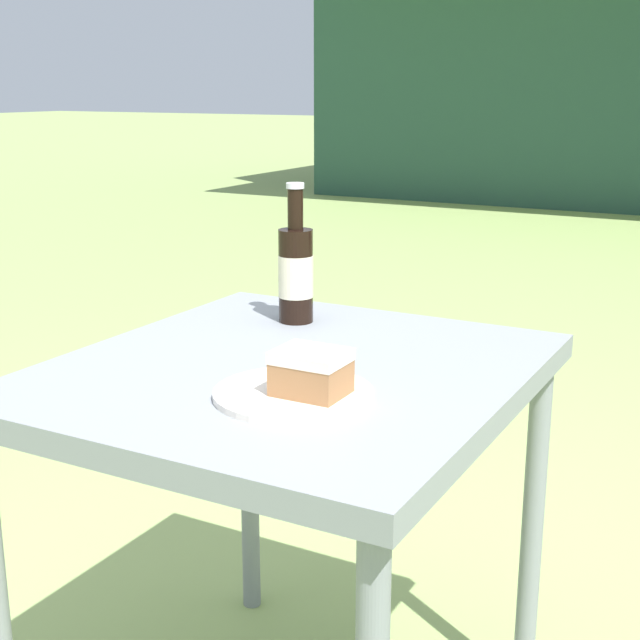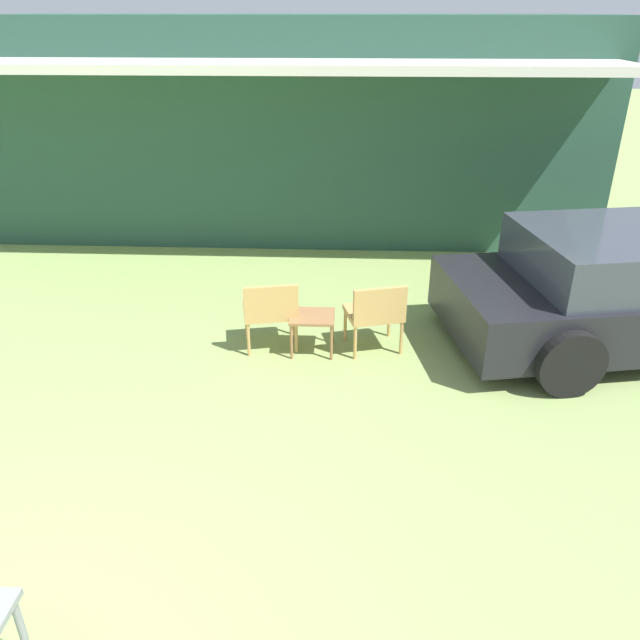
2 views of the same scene
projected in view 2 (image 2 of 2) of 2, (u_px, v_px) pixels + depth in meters
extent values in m
cube|color=#284C3D|center=(285.00, 122.00, 10.47)|extent=(9.75, 3.47, 3.26)
cube|color=silver|center=(265.00, 66.00, 7.91)|extent=(9.26, 1.20, 0.12)
cylinder|color=black|center=(495.00, 286.00, 7.51)|extent=(0.70, 0.32, 0.67)
cylinder|color=black|center=(569.00, 363.00, 5.87)|extent=(0.70, 0.32, 0.67)
cylinder|color=tan|center=(292.00, 319.00, 7.02)|extent=(0.04, 0.04, 0.38)
cylinder|color=tan|center=(246.00, 322.00, 6.95)|extent=(0.04, 0.04, 0.38)
cylinder|color=tan|center=(296.00, 336.00, 6.65)|extent=(0.04, 0.04, 0.38)
cylinder|color=tan|center=(248.00, 340.00, 6.58)|extent=(0.04, 0.04, 0.38)
cube|color=tan|center=(270.00, 311.00, 6.70)|extent=(0.65, 0.58, 0.06)
cube|color=tan|center=(271.00, 302.00, 6.42)|extent=(0.56, 0.16, 0.35)
cube|color=#995193|center=(270.00, 306.00, 6.67)|extent=(0.58, 0.50, 0.05)
cylinder|color=tan|center=(389.00, 321.00, 6.98)|extent=(0.04, 0.04, 0.38)
cylinder|color=tan|center=(345.00, 325.00, 6.89)|extent=(0.04, 0.04, 0.38)
cylinder|color=tan|center=(401.00, 338.00, 6.61)|extent=(0.04, 0.04, 0.38)
cylinder|color=tan|center=(355.00, 343.00, 6.52)|extent=(0.04, 0.04, 0.38)
cube|color=tan|center=(373.00, 313.00, 6.65)|extent=(0.67, 0.60, 0.06)
cube|color=tan|center=(380.00, 304.00, 6.37)|extent=(0.56, 0.19, 0.35)
cube|color=#996B42|center=(312.00, 317.00, 6.58)|extent=(0.47, 0.42, 0.03)
cylinder|color=#996B42|center=(291.00, 342.00, 6.52)|extent=(0.03, 0.03, 0.40)
cylinder|color=#996B42|center=(331.00, 343.00, 6.50)|extent=(0.03, 0.03, 0.40)
cylinder|color=#996B42|center=(294.00, 326.00, 6.85)|extent=(0.03, 0.03, 0.40)
cylinder|color=#996B42|center=(332.00, 327.00, 6.83)|extent=(0.03, 0.03, 0.40)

